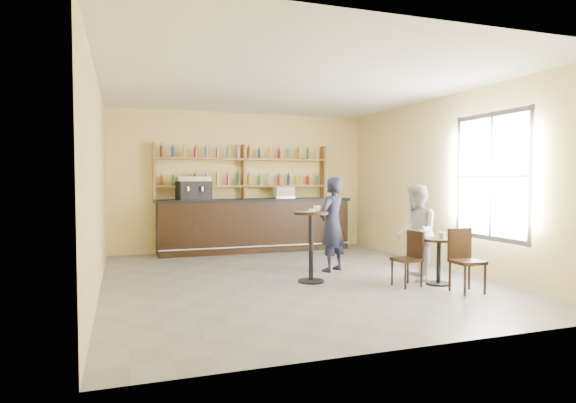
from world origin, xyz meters
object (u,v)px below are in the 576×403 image
object	(u,v)px
bar_counter	(255,225)
pastry_case	(283,193)
cafe_table	(439,261)
chair_west	(407,259)
pedestal_table	(311,247)
patron_second	(416,232)
espresso_machine	(194,188)
chair_south	(467,261)
man_main	(332,224)

from	to	relation	value
bar_counter	pastry_case	size ratio (longest dim) A/B	9.98
pastry_case	cafe_table	xyz separation A→B (m)	(1.13, -4.32, -0.98)
bar_counter	chair_west	distance (m)	4.46
pedestal_table	patron_second	xyz separation A→B (m)	(1.69, -0.42, 0.22)
cafe_table	chair_west	bearing A→B (deg)	174.81
cafe_table	patron_second	size ratio (longest dim) A/B	0.46
bar_counter	espresso_machine	xyz separation A→B (m)	(-1.39, 0.00, 0.86)
espresso_machine	pedestal_table	xyz separation A→B (m)	(1.37, -3.51, -0.89)
pedestal_table	chair_west	distance (m)	1.50
patron_second	chair_south	bearing A→B (deg)	32.95
pastry_case	man_main	bearing A→B (deg)	-83.71
pastry_case	cafe_table	world-z (taller)	pastry_case
espresso_machine	cafe_table	size ratio (longest dim) A/B	0.96
pastry_case	chair_south	distance (m)	5.14
man_main	chair_west	bearing A→B (deg)	79.21
man_main	chair_west	distance (m)	1.67
chair_west	patron_second	xyz separation A→B (m)	(0.40, 0.35, 0.36)
man_main	patron_second	xyz separation A→B (m)	(0.99, -1.16, -0.06)
man_main	chair_west	xyz separation A→B (m)	(0.58, -1.51, -0.42)
bar_counter	pedestal_table	bearing A→B (deg)	-90.30
bar_counter	patron_second	bearing A→B (deg)	-66.93
chair_south	bar_counter	bearing A→B (deg)	112.00
chair_south	man_main	bearing A→B (deg)	119.93
cafe_table	pastry_case	bearing A→B (deg)	104.66
espresso_machine	pedestal_table	distance (m)	3.87
pastry_case	cafe_table	distance (m)	4.57
cafe_table	chair_west	size ratio (longest dim) A/B	0.86
chair_west	cafe_table	bearing A→B (deg)	77.70
man_main	pastry_case	bearing A→B (deg)	-121.92
pastry_case	chair_west	world-z (taller)	pastry_case
bar_counter	pastry_case	xyz separation A→B (m)	(0.69, 0.00, 0.74)
espresso_machine	man_main	world-z (taller)	espresso_machine
pedestal_table	chair_south	xyz separation A→B (m)	(1.89, -1.42, -0.10)
chair_south	pedestal_table	bearing A→B (deg)	144.30
chair_south	patron_second	distance (m)	1.07
pedestal_table	patron_second	size ratio (longest dim) A/B	0.72
chair_west	espresso_machine	bearing A→B (deg)	-155.21
man_main	chair_south	bearing A→B (deg)	86.82
bar_counter	man_main	bearing A→B (deg)	-76.07
pedestal_table	chair_west	size ratio (longest dim) A/B	1.33
bar_counter	man_main	world-z (taller)	man_main
espresso_machine	chair_south	size ratio (longest dim) A/B	0.76
pedestal_table	patron_second	world-z (taller)	patron_second
cafe_table	bar_counter	bearing A→B (deg)	112.80
bar_counter	pedestal_table	size ratio (longest dim) A/B	3.93
man_main	patron_second	world-z (taller)	man_main
patron_second	pastry_case	bearing A→B (deg)	-144.10
espresso_machine	pastry_case	world-z (taller)	espresso_machine
pedestal_table	cafe_table	distance (m)	2.02
pastry_case	patron_second	size ratio (longest dim) A/B	0.28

